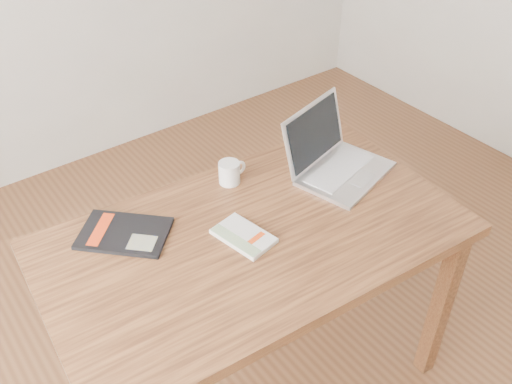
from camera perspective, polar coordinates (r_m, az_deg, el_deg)
room at (r=1.32m, az=6.70°, el=12.20°), size 4.04×4.04×2.70m
desk at (r=1.81m, az=-0.14°, el=-6.26°), size 1.34×0.83×0.75m
white_guidebook at (r=1.73m, az=-1.25°, el=-4.43°), size 0.15×0.20×0.02m
black_guidebook at (r=1.79m, az=-13.04°, el=-4.05°), size 0.31×0.31×0.01m
laptop at (r=2.00m, az=7.83°, el=3.30°), size 0.38×0.36×0.22m
coffee_mug at (r=1.93m, az=-2.62°, el=2.02°), size 0.11×0.07×0.08m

